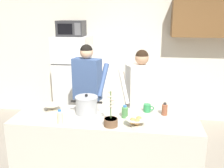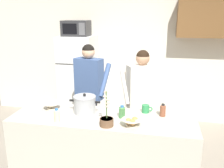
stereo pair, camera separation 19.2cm
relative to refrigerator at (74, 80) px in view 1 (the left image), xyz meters
The scene contains 14 objects.
back_wall_unit 1.36m from the refrigerator, 19.65° to the left, with size 6.00×0.48×2.60m.
kitchen_island 2.11m from the refrigerator, 63.25° to the right, with size 2.17×0.68×0.92m, color beige.
refrigerator is the anchor object (origin of this frame).
microwave 0.98m from the refrigerator, 89.93° to the right, with size 0.48×0.37×0.28m.
person_near_pot 1.06m from the refrigerator, 61.52° to the right, with size 0.57×0.50×1.65m.
person_by_sink 1.70m from the refrigerator, 39.30° to the right, with size 0.60×0.56×1.61m.
cooking_pot 1.90m from the refrigerator, 68.63° to the right, with size 0.38×0.27×0.25m.
coffee_mug 2.14m from the refrigerator, 48.54° to the right, with size 0.13×0.09×0.10m.
bread_bowl 2.41m from the refrigerator, 57.38° to the right, with size 0.23×0.23×0.10m.
empty_bowl 1.76m from the refrigerator, 82.06° to the right, with size 0.22×0.22×0.08m.
bottle_near_edge 2.34m from the refrigerator, 46.01° to the right, with size 0.07×0.07×0.15m.
bottle_mid_counter 2.14m from the refrigerator, 77.38° to the right, with size 0.06×0.06×0.16m.
bottle_far_corner 2.16m from the refrigerator, 57.55° to the right, with size 0.08×0.08×0.15m.
potted_orchid 2.32m from the refrigerator, 63.53° to the right, with size 0.15×0.15×0.39m.
Camera 1 is at (0.47, -2.69, 2.10)m, focal length 40.38 mm.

